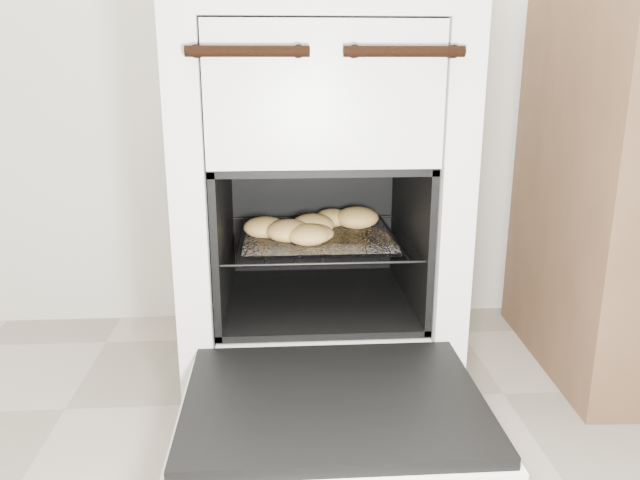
{
  "coord_description": "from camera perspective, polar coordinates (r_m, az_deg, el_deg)",
  "views": [
    {
      "loc": [
        -0.18,
        -0.23,
        0.74
      ],
      "look_at": [
        -0.1,
        1.04,
        0.38
      ],
      "focal_mm": 35.0,
      "sensor_mm": 36.0,
      "label": 1
    }
  ],
  "objects": [
    {
      "name": "oven_rack",
      "position": [
        1.4,
        -0.21,
        0.22
      ],
      "size": [
        0.42,
        0.4,
        0.01
      ],
      "color": "black",
      "rests_on": "stove"
    },
    {
      "name": "baked_rolls",
      "position": [
        1.37,
        -0.74,
        1.28
      ],
      "size": [
        0.35,
        0.27,
        0.05
      ],
      "color": "#DCB458",
      "rests_on": "foil_sheet"
    },
    {
      "name": "stove",
      "position": [
        1.45,
        -0.37,
        3.32
      ],
      "size": [
        0.57,
        0.64,
        0.88
      ],
      "color": "silver",
      "rests_on": "ground"
    },
    {
      "name": "foil_sheet",
      "position": [
        1.38,
        -0.16,
        0.24
      ],
      "size": [
        0.32,
        0.29,
        0.01
      ],
      "primitive_type": "cube",
      "color": "white",
      "rests_on": "oven_rack"
    },
    {
      "name": "oven_door",
      "position": [
        1.08,
        1.25,
        -14.81
      ],
      "size": [
        0.51,
        0.4,
        0.04
      ],
      "color": "black",
      "rests_on": "stove"
    }
  ]
}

